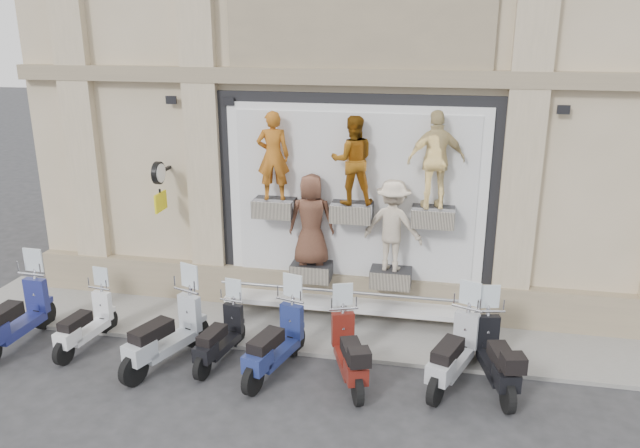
# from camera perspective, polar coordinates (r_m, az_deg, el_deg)

# --- Properties ---
(ground) EXTENTS (90.00, 90.00, 0.00)m
(ground) POSITION_cam_1_polar(r_m,az_deg,el_deg) (10.70, 0.55, -14.94)
(ground) COLOR #2C2C2E
(ground) RESTS_ON ground
(sidewalk) EXTENTS (16.00, 2.20, 0.08)m
(sidewalk) POSITION_cam_1_polar(r_m,az_deg,el_deg) (12.47, 2.41, -9.65)
(sidewalk) COLOR gray
(sidewalk) RESTS_ON ground
(building) EXTENTS (14.00, 8.60, 12.00)m
(building) POSITION_cam_1_polar(r_m,az_deg,el_deg) (15.93, 5.66, 18.50)
(building) COLOR #CAB493
(building) RESTS_ON ground
(shop_vitrine) EXTENTS (5.60, 0.89, 4.30)m
(shop_vitrine) POSITION_cam_1_polar(r_m,az_deg,el_deg) (12.15, 3.49, 1.73)
(shop_vitrine) COLOR black
(shop_vitrine) RESTS_ON ground
(guard_rail) EXTENTS (5.06, 0.10, 0.93)m
(guard_rail) POSITION_cam_1_polar(r_m,az_deg,el_deg) (12.19, 2.36, -8.09)
(guard_rail) COLOR #9EA0A5
(guard_rail) RESTS_ON ground
(clock_sign_bracket) EXTENTS (0.10, 0.80, 1.02)m
(clock_sign_bracket) POSITION_cam_1_polar(r_m,az_deg,el_deg) (12.96, -14.48, 3.92)
(clock_sign_bracket) COLOR black
(clock_sign_bracket) RESTS_ON ground
(scooter_a) EXTENTS (0.70, 2.13, 1.72)m
(scooter_a) POSITION_cam_1_polar(r_m,az_deg,el_deg) (12.88, -26.26, -6.64)
(scooter_a) COLOR navy
(scooter_a) RESTS_ON ground
(scooter_b) EXTENTS (0.72, 1.78, 1.41)m
(scooter_b) POSITION_cam_1_polar(r_m,az_deg,el_deg) (12.39, -20.76, -7.66)
(scooter_b) COLOR silver
(scooter_b) RESTS_ON ground
(scooter_c) EXTENTS (1.30, 2.17, 1.70)m
(scooter_c) POSITION_cam_1_polar(r_m,az_deg,el_deg) (11.31, -14.05, -8.65)
(scooter_c) COLOR #A6ACB4
(scooter_c) RESTS_ON ground
(scooter_d) EXTENTS (0.78, 1.77, 1.39)m
(scooter_d) POSITION_cam_1_polar(r_m,az_deg,el_deg) (11.29, -9.19, -9.26)
(scooter_d) COLOR black
(scooter_d) RESTS_ON ground
(scooter_e) EXTENTS (1.07, 2.07, 1.61)m
(scooter_e) POSITION_cam_1_polar(r_m,az_deg,el_deg) (10.78, -4.17, -9.75)
(scooter_e) COLOR navy
(scooter_e) RESTS_ON ground
(scooter_f) EXTENTS (1.17, 1.96, 1.53)m
(scooter_f) POSITION_cam_1_polar(r_m,az_deg,el_deg) (10.57, 2.70, -10.59)
(scooter_f) COLOR #5D160F
(scooter_f) RESTS_ON ground
(scooter_g) EXTENTS (1.25, 2.08, 1.62)m
(scooter_g) POSITION_cam_1_polar(r_m,az_deg,el_deg) (10.70, 12.19, -10.34)
(scooter_g) COLOR #A4A6AB
(scooter_g) RESTS_ON ground
(scooter_h) EXTENTS (0.98, 2.01, 1.57)m
(scooter_h) POSITION_cam_1_polar(r_m,az_deg,el_deg) (10.79, 15.91, -10.57)
(scooter_h) COLOR black
(scooter_h) RESTS_ON ground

